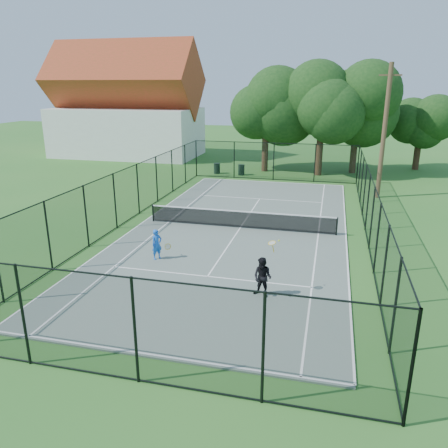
% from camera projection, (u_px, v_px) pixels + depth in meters
% --- Properties ---
extents(ground, '(120.00, 120.00, 0.00)m').
position_uv_depth(ground, '(240.00, 229.00, 23.42)').
color(ground, '#286522').
extents(tennis_court, '(11.00, 24.00, 0.06)m').
position_uv_depth(tennis_court, '(240.00, 228.00, 23.41)').
color(tennis_court, slate).
rests_on(tennis_court, ground).
extents(tennis_net, '(10.08, 0.08, 0.95)m').
position_uv_depth(tennis_net, '(240.00, 219.00, 23.24)').
color(tennis_net, black).
rests_on(tennis_net, tennis_court).
extents(fence, '(13.10, 26.10, 3.00)m').
position_uv_depth(fence, '(241.00, 202.00, 22.96)').
color(fence, black).
rests_on(fence, ground).
extents(tree_near_left, '(6.30, 6.30, 8.21)m').
position_uv_depth(tree_near_left, '(266.00, 113.00, 37.54)').
color(tree_near_left, '#332114').
rests_on(tree_near_left, ground).
extents(tree_near_mid, '(6.43, 6.43, 8.40)m').
position_uv_depth(tree_near_mid, '(322.00, 113.00, 35.76)').
color(tree_near_mid, '#332114').
rests_on(tree_near_mid, ground).
extents(tree_near_right, '(5.94, 5.94, 8.20)m').
position_uv_depth(tree_near_right, '(357.00, 112.00, 36.71)').
color(tree_near_right, '#332114').
rests_on(tree_near_right, ground).
extents(tree_far_right, '(4.43, 4.43, 5.86)m').
position_uv_depth(tree_far_right, '(420.00, 129.00, 38.70)').
color(tree_far_right, '#332114').
rests_on(tree_far_right, ground).
extents(building, '(15.30, 8.15, 11.87)m').
position_uv_depth(building, '(126.00, 109.00, 46.12)').
color(building, silver).
rests_on(building, ground).
extents(trash_bin_left, '(0.58, 0.58, 0.90)m').
position_uv_depth(trash_bin_left, '(217.00, 168.00, 37.81)').
color(trash_bin_left, black).
rests_on(trash_bin_left, ground).
extents(trash_bin_right, '(0.58, 0.58, 0.90)m').
position_uv_depth(trash_bin_right, '(241.00, 170.00, 37.19)').
color(trash_bin_right, black).
rests_on(trash_bin_right, ground).
extents(utility_pole, '(1.40, 0.30, 8.75)m').
position_uv_depth(utility_pole, '(384.00, 132.00, 28.62)').
color(utility_pole, '#4C3823').
rests_on(utility_pole, ground).
extents(player_blue, '(0.86, 0.59, 1.34)m').
position_uv_depth(player_blue, '(157.00, 244.00, 19.08)').
color(player_blue, blue).
rests_on(player_blue, tennis_court).
extents(player_black, '(0.93, 1.06, 2.02)m').
position_uv_depth(player_black, '(263.00, 277.00, 15.66)').
color(player_black, black).
rests_on(player_black, tennis_court).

